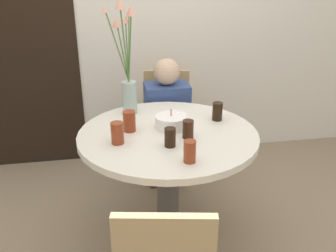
% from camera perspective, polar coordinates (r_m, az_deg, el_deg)
% --- Properties ---
extents(ground_plane, '(16.00, 16.00, 0.00)m').
position_cam_1_polar(ground_plane, '(2.66, 0.00, -16.19)').
color(ground_plane, '#89755B').
extents(wall_back, '(8.00, 0.05, 2.60)m').
position_cam_1_polar(wall_back, '(3.31, -3.98, 16.54)').
color(wall_back, silver).
rests_on(wall_back, ground_plane).
extents(doorway_panel, '(0.90, 0.01, 2.05)m').
position_cam_1_polar(doorway_panel, '(3.37, -21.33, 10.41)').
color(doorway_panel, black).
rests_on(doorway_panel, ground_plane).
extents(dining_table, '(1.08, 1.08, 0.77)m').
position_cam_1_polar(dining_table, '(2.32, 0.00, -4.55)').
color(dining_table, silver).
rests_on(dining_table, ground_plane).
extents(chair_near_front, '(0.46, 0.46, 0.89)m').
position_cam_1_polar(chair_near_front, '(3.15, -0.21, 1.06)').
color(chair_near_front, '#9E896B').
rests_on(chair_near_front, ground_plane).
extents(birthday_cake, '(0.19, 0.19, 0.12)m').
position_cam_1_polar(birthday_cake, '(2.29, 0.46, 0.64)').
color(birthday_cake, white).
rests_on(birthday_cake, dining_table).
extents(flower_vase, '(0.20, 0.29, 0.75)m').
position_cam_1_polar(flower_vase, '(2.47, -6.23, 8.15)').
color(flower_vase, '#9EB2AD').
rests_on(flower_vase, dining_table).
extents(side_plate, '(0.16, 0.16, 0.01)m').
position_cam_1_polar(side_plate, '(2.50, 0.94, 1.84)').
color(side_plate, white).
rests_on(side_plate, dining_table).
extents(drink_glass_0, '(0.06, 0.06, 0.11)m').
position_cam_1_polar(drink_glass_0, '(2.05, 0.31, -1.73)').
color(drink_glass_0, black).
rests_on(drink_glass_0, dining_table).
extents(drink_glass_1, '(0.08, 0.08, 0.13)m').
position_cam_1_polar(drink_glass_1, '(2.25, -5.91, 0.74)').
color(drink_glass_1, maroon).
rests_on(drink_glass_1, dining_table).
extents(drink_glass_2, '(0.06, 0.06, 0.12)m').
position_cam_1_polar(drink_glass_2, '(1.89, 3.33, -3.90)').
color(drink_glass_2, maroon).
rests_on(drink_glass_2, dining_table).
extents(drink_glass_3, '(0.07, 0.07, 0.12)m').
position_cam_1_polar(drink_glass_3, '(2.42, 7.53, 2.21)').
color(drink_glass_3, black).
rests_on(drink_glass_3, dining_table).
extents(drink_glass_4, '(0.07, 0.07, 0.12)m').
position_cam_1_polar(drink_glass_4, '(2.10, -7.73, -1.06)').
color(drink_glass_4, maroon).
rests_on(drink_glass_4, dining_table).
extents(drink_glass_5, '(0.06, 0.06, 0.11)m').
position_cam_1_polar(drink_glass_5, '(2.16, 3.07, -0.49)').
color(drink_glass_5, '#33190C').
rests_on(drink_glass_5, dining_table).
extents(person_guest, '(0.34, 0.24, 1.05)m').
position_cam_1_polar(person_guest, '(3.01, -0.18, -0.16)').
color(person_guest, '#383333').
rests_on(person_guest, ground_plane).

